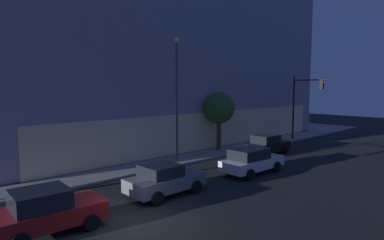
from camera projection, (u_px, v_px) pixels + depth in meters
name	position (u px, v px, depth m)	size (l,w,h in m)	color
ground_plane	(138.00, 223.00, 13.23)	(120.00, 120.00, 0.00)	black
modern_building	(143.00, 41.00, 36.28)	(36.09, 22.58, 21.85)	#4C4C51
traffic_light_far_corner	(303.00, 98.00, 32.88)	(0.32, 3.59, 6.70)	black
street_lamp_sidewalk	(177.00, 85.00, 23.44)	(0.44, 0.44, 9.10)	#4A4A4A
sidewalk_tree	(219.00, 108.00, 28.07)	(2.75, 2.75, 5.06)	#47381E
car_red	(47.00, 211.00, 12.34)	(4.17, 2.31, 1.73)	maroon
car_grey	(164.00, 179.00, 16.64)	(4.15, 2.20, 1.65)	slate
car_white	(251.00, 160.00, 20.87)	(4.62, 2.15, 1.68)	silver
car_black	(267.00, 144.00, 26.89)	(4.18, 2.03, 1.68)	black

